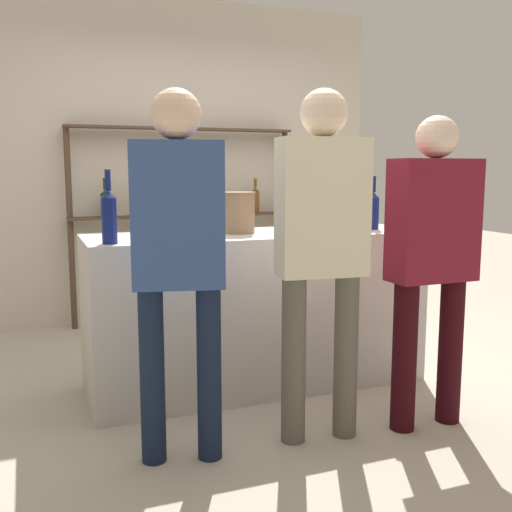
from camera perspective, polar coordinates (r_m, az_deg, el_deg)
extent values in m
plane|color=#B2A893|center=(3.87, 0.00, -11.99)|extent=(16.00, 16.00, 0.00)
cube|color=#B7B2AD|center=(3.73, 0.00, -5.09)|extent=(2.05, 0.68, 0.96)
cube|color=beige|center=(5.48, -7.42, 8.87)|extent=(3.65, 0.12, 2.80)
cylinder|color=#4C3828|center=(5.18, -17.26, 2.45)|extent=(0.05, 0.05, 1.69)
cylinder|color=#4C3828|center=(5.64, 2.70, 3.28)|extent=(0.05, 0.05, 1.69)
cube|color=#4C3828|center=(5.32, -7.01, 11.93)|extent=(1.98, 0.18, 0.02)
cube|color=#4C3828|center=(5.32, -6.86, 3.84)|extent=(1.98, 0.18, 0.02)
cylinder|color=black|center=(5.19, -14.13, 4.69)|extent=(0.08, 0.08, 0.19)
cone|color=black|center=(5.18, -14.17, 5.94)|extent=(0.08, 0.08, 0.04)
cylinder|color=black|center=(5.18, -14.19, 6.63)|extent=(0.03, 0.03, 0.09)
cylinder|color=#232328|center=(5.18, -14.21, 7.18)|extent=(0.03, 0.03, 0.01)
cylinder|color=brown|center=(5.24, -10.46, 4.86)|extent=(0.07, 0.07, 0.19)
cone|color=brown|center=(5.24, -10.50, 6.10)|extent=(0.07, 0.07, 0.03)
cylinder|color=brown|center=(5.23, -10.51, 6.68)|extent=(0.03, 0.03, 0.07)
cylinder|color=#232328|center=(5.23, -10.52, 7.14)|extent=(0.03, 0.03, 0.01)
cylinder|color=black|center=(5.31, -6.89, 5.18)|extent=(0.07, 0.07, 0.23)
cone|color=black|center=(5.31, -6.91, 6.59)|extent=(0.07, 0.07, 0.03)
cylinder|color=black|center=(5.31, -6.92, 7.14)|extent=(0.03, 0.03, 0.07)
cylinder|color=#232328|center=(5.31, -6.93, 7.59)|extent=(0.03, 0.03, 0.01)
cylinder|color=brown|center=(5.41, -3.41, 5.16)|extent=(0.07, 0.07, 0.21)
cone|color=brown|center=(5.40, -3.42, 6.41)|extent=(0.07, 0.07, 0.03)
cylinder|color=brown|center=(5.40, -3.43, 7.01)|extent=(0.03, 0.03, 0.08)
cylinder|color=black|center=(5.40, -3.43, 7.50)|extent=(0.03, 0.03, 0.01)
cylinder|color=brown|center=(5.52, -0.07, 5.18)|extent=(0.07, 0.07, 0.20)
cone|color=brown|center=(5.51, -0.07, 6.37)|extent=(0.07, 0.07, 0.03)
cylinder|color=brown|center=(5.51, -0.07, 6.96)|extent=(0.03, 0.03, 0.08)
cylinder|color=gold|center=(5.51, -0.07, 7.43)|extent=(0.03, 0.03, 0.01)
cylinder|color=silver|center=(3.41, -8.91, 3.50)|extent=(0.08, 0.08, 0.21)
cone|color=silver|center=(3.40, -8.96, 5.59)|extent=(0.08, 0.08, 0.04)
cylinder|color=silver|center=(3.40, -8.98, 6.73)|extent=(0.03, 0.03, 0.10)
cylinder|color=gold|center=(3.40, -9.00, 7.68)|extent=(0.03, 0.03, 0.01)
cylinder|color=#0F1956|center=(3.89, 5.91, 4.22)|extent=(0.08, 0.08, 0.22)
cone|color=#0F1956|center=(3.88, 5.94, 6.13)|extent=(0.08, 0.08, 0.04)
cylinder|color=#0F1956|center=(3.88, 5.95, 6.92)|extent=(0.03, 0.03, 0.07)
cylinder|color=maroon|center=(3.88, 5.96, 7.54)|extent=(0.03, 0.03, 0.01)
cylinder|color=#0F1956|center=(3.56, -7.89, 3.58)|extent=(0.09, 0.09, 0.20)
cone|color=#0F1956|center=(3.55, -7.93, 5.47)|extent=(0.09, 0.09, 0.04)
cylinder|color=#0F1956|center=(3.55, -7.95, 6.37)|extent=(0.03, 0.03, 0.07)
cylinder|color=#232328|center=(3.55, -7.96, 7.05)|extent=(0.04, 0.04, 0.01)
cylinder|color=#0F1956|center=(3.92, 11.06, 3.99)|extent=(0.08, 0.08, 0.20)
cone|color=#0F1956|center=(3.92, 11.10, 5.72)|extent=(0.08, 0.08, 0.04)
cylinder|color=#0F1956|center=(3.92, 11.13, 6.64)|extent=(0.03, 0.03, 0.09)
cylinder|color=black|center=(3.91, 11.15, 7.39)|extent=(0.03, 0.03, 0.01)
cylinder|color=#0F1956|center=(3.20, -13.80, 3.27)|extent=(0.08, 0.08, 0.24)
cone|color=#0F1956|center=(3.19, -13.89, 5.72)|extent=(0.08, 0.08, 0.04)
cylinder|color=#0F1956|center=(3.19, -13.93, 6.92)|extent=(0.03, 0.03, 0.10)
cylinder|color=#232328|center=(3.18, -13.97, 7.90)|extent=(0.03, 0.03, 0.01)
cylinder|color=black|center=(3.99, 5.74, 4.35)|extent=(0.08, 0.08, 0.23)
cone|color=black|center=(3.99, 5.76, 6.23)|extent=(0.08, 0.08, 0.03)
cylinder|color=black|center=(3.98, 5.78, 7.15)|extent=(0.03, 0.03, 0.09)
cylinder|color=black|center=(3.98, 5.79, 7.91)|extent=(0.03, 0.03, 0.01)
cylinder|color=#846647|center=(3.64, -1.71, 4.10)|extent=(0.20, 0.20, 0.24)
cylinder|color=#846647|center=(3.63, -1.72, 6.05)|extent=(0.21, 0.21, 0.01)
cylinder|color=silver|center=(3.68, -10.04, 3.23)|extent=(0.13, 0.13, 0.14)
sphere|color=tan|center=(3.67, -10.03, 3.11)|extent=(0.02, 0.02, 0.02)
sphere|color=tan|center=(3.67, -10.02, 2.88)|extent=(0.02, 0.02, 0.02)
sphere|color=tan|center=(3.70, -9.58, 3.22)|extent=(0.02, 0.02, 0.02)
sphere|color=tan|center=(3.66, -10.71, 2.76)|extent=(0.02, 0.02, 0.02)
sphere|color=tan|center=(3.70, -10.23, 3.13)|extent=(0.02, 0.02, 0.02)
cylinder|color=#121C33|center=(2.81, -4.48, -11.10)|extent=(0.11, 0.11, 0.82)
cylinder|color=#121C33|center=(2.81, -9.85, -11.21)|extent=(0.11, 0.11, 0.82)
cube|color=navy|center=(2.66, -7.45, 3.89)|extent=(0.43, 0.27, 0.65)
sphere|color=#DBB293|center=(2.66, -7.64, 13.25)|extent=(0.22, 0.22, 0.22)
cylinder|color=#575347|center=(3.07, 8.54, -9.39)|extent=(0.12, 0.12, 0.83)
cylinder|color=#575347|center=(2.97, 3.60, -9.87)|extent=(0.12, 0.12, 0.83)
cube|color=beige|center=(2.88, 6.34, 4.61)|extent=(0.45, 0.24, 0.66)
sphere|color=beige|center=(2.88, 6.49, 13.41)|extent=(0.23, 0.23, 0.23)
cylinder|color=black|center=(3.37, 18.02, -8.57)|extent=(0.13, 0.13, 0.78)
cylinder|color=black|center=(3.20, 13.95, -9.30)|extent=(0.13, 0.13, 0.78)
cube|color=maroon|center=(3.15, 16.55, 3.27)|extent=(0.45, 0.20, 0.62)
sphere|color=beige|center=(3.14, 16.86, 10.79)|extent=(0.21, 0.21, 0.21)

